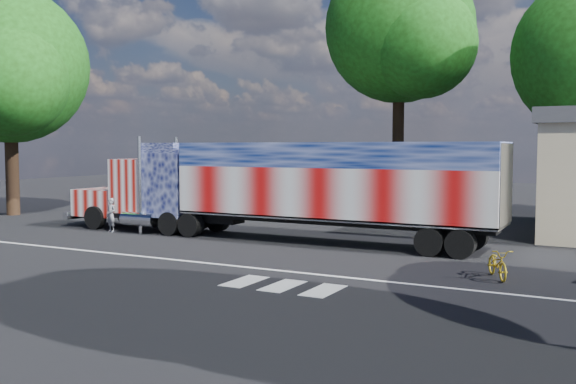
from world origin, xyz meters
The scene contains 8 objects.
ground centered at (0.00, 0.00, 0.00)m, with size 100.00×100.00×0.00m, color black.
lane_markings centered at (1.71, -3.77, 0.01)m, with size 30.00×2.67×0.01m.
semi_truck centered at (-0.32, 2.70, 2.14)m, with size 19.52×3.08×4.16m.
coach_bus centered at (-3.47, 10.15, 1.75)m, with size 11.62×2.71×3.38m.
woman centered at (-7.81, 1.25, 0.74)m, with size 0.54×0.36×1.48m, color slate.
bicycle centered at (8.88, -1.08, 0.43)m, with size 0.57×1.63×0.85m, color gold.
tree_n_mid centered at (-0.32, 18.13, 10.79)m, with size 9.44×8.99×15.36m.
tree_w_a centered at (-17.46, 4.01, 8.04)m, with size 8.79×8.37×12.29m.
Camera 1 is at (12.07, -19.63, 3.69)m, focal length 40.00 mm.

